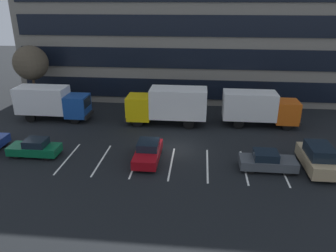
{
  "coord_description": "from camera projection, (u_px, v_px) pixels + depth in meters",
  "views": [
    {
      "loc": [
        2.03,
        -24.92,
        12.02
      ],
      "look_at": [
        -0.71,
        1.84,
        1.4
      ],
      "focal_mm": 34.68,
      "sensor_mm": 36.0,
      "label": 1
    }
  ],
  "objects": [
    {
      "name": "sedan_maroon",
      "position": [
        148.0,
        152.0,
        25.54
      ],
      "size": [
        1.84,
        4.41,
        1.58
      ],
      "color": "maroon",
      "rests_on": "ground_plane"
    },
    {
      "name": "box_truck_yellow",
      "position": [
        168.0,
        104.0,
        32.5
      ],
      "size": [
        8.12,
        2.69,
        3.76
      ],
      "color": "yellow",
      "rests_on": "ground_plane"
    },
    {
      "name": "sedan_charcoal",
      "position": [
        267.0,
        161.0,
        24.15
      ],
      "size": [
        4.16,
        1.74,
        1.49
      ],
      "color": "#474C51",
      "rests_on": "ground_plane"
    },
    {
      "name": "office_building",
      "position": [
        187.0,
        9.0,
        40.31
      ],
      "size": [
        40.26,
        11.16,
        21.6
      ],
      "color": "slate",
      "rests_on": "ground_plane"
    },
    {
      "name": "box_truck_orange",
      "position": [
        259.0,
        107.0,
        32.16
      ],
      "size": [
        7.48,
        2.48,
        3.47
      ],
      "color": "#D85914",
      "rests_on": "ground_plane"
    },
    {
      "name": "suv_tan",
      "position": [
        317.0,
        158.0,
        24.03
      ],
      "size": [
        1.93,
        4.56,
        2.06
      ],
      "color": "tan",
      "rests_on": "ground_plane"
    },
    {
      "name": "lot_markings",
      "position": [
        171.0,
        163.0,
        25.33
      ],
      "size": [
        16.94,
        5.4,
        0.01
      ],
      "color": "silver",
      "rests_on": "ground_plane"
    },
    {
      "name": "ground_plane",
      "position": [
        174.0,
        149.0,
        27.66
      ],
      "size": [
        120.0,
        120.0,
        0.0
      ],
      "primitive_type": "plane",
      "color": "black"
    },
    {
      "name": "bare_tree",
      "position": [
        31.0,
        63.0,
        36.31
      ],
      "size": [
        3.84,
        3.84,
        7.2
      ],
      "color": "#473323",
      "rests_on": "ground_plane"
    },
    {
      "name": "sedan_forest",
      "position": [
        35.0,
        148.0,
        26.34
      ],
      "size": [
        4.06,
        1.7,
        1.46
      ],
      "color": "#0C5933",
      "rests_on": "ground_plane"
    },
    {
      "name": "box_truck_blue",
      "position": [
        52.0,
        102.0,
        33.82
      ],
      "size": [
        7.58,
        2.51,
        3.51
      ],
      "color": "#194799",
      "rests_on": "ground_plane"
    }
  ]
}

